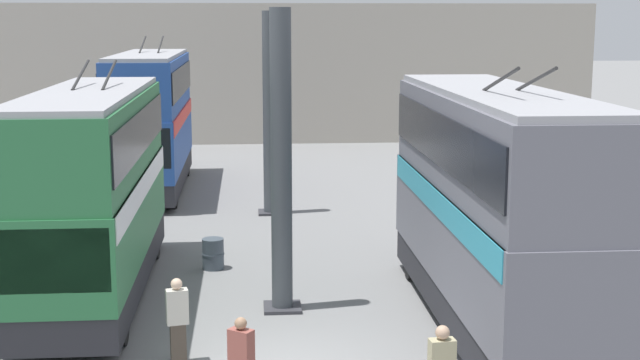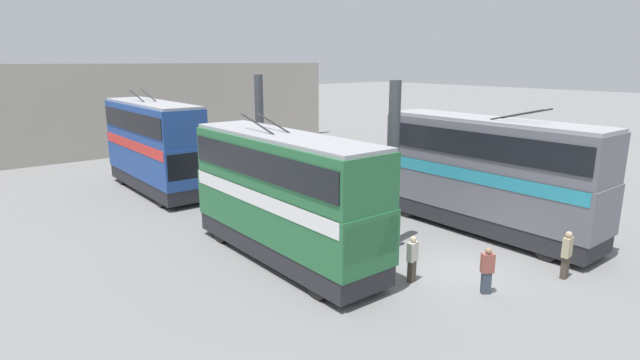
% 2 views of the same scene
% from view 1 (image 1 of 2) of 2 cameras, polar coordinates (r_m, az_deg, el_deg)
% --- Properties ---
extents(depot_back_wall, '(0.50, 36.00, 7.42)m').
position_cam_1_polar(depot_back_wall, '(47.72, -3.75, 6.77)').
color(depot_back_wall, '#A8A093').
rests_on(depot_back_wall, ground_plane).
extents(support_column_near, '(0.87, 0.87, 6.91)m').
position_cam_1_polar(support_column_near, '(20.14, -2.49, 0.77)').
color(support_column_near, '#42474C').
rests_on(support_column_near, ground_plane).
extents(support_column_far, '(0.87, 0.87, 6.91)m').
position_cam_1_polar(support_column_far, '(30.35, -3.22, 4.01)').
color(support_column_far, '#42474C').
rests_on(support_column_far, ground_plane).
extents(bus_left_far, '(10.29, 2.54, 5.82)m').
position_cam_1_polar(bus_left_far, '(19.37, 11.12, -0.98)').
color(bus_left_far, black).
rests_on(bus_left_far, ground_plane).
extents(bus_right_near, '(9.74, 2.54, 5.61)m').
position_cam_1_polar(bus_right_near, '(21.95, -14.44, -0.08)').
color(bus_right_near, black).
rests_on(bus_right_near, ground_plane).
extents(bus_right_mid, '(9.54, 2.54, 5.95)m').
position_cam_1_polar(bus_right_mid, '(35.08, -10.79, 4.20)').
color(bus_right_mid, black).
rests_on(bus_right_mid, ground_plane).
extents(person_by_right_row, '(0.32, 0.46, 1.71)m').
position_cam_1_polar(person_by_right_row, '(17.79, -9.10, -8.73)').
color(person_by_right_row, '#473D33').
rests_on(person_by_right_row, ground_plane).
extents(oil_drum, '(0.61, 0.61, 0.83)m').
position_cam_1_polar(oil_drum, '(24.22, -6.86, -4.71)').
color(oil_drum, '#424C56').
rests_on(oil_drum, ground_plane).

